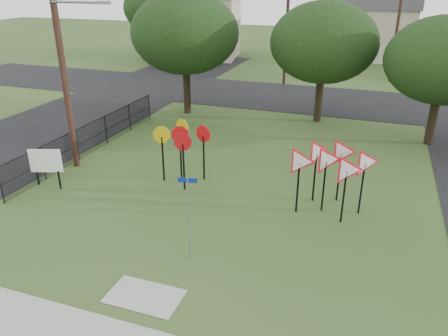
{
  "coord_description": "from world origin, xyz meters",
  "views": [
    {
      "loc": [
        5.14,
        -10.49,
        7.84
      ],
      "look_at": [
        0.35,
        3.0,
        1.6
      ],
      "focal_mm": 35.0,
      "sensor_mm": 36.0,
      "label": 1
    }
  ],
  "objects_px": {
    "stop_sign_cluster": "(182,140)",
    "street_name_sign": "(189,213)",
    "info_board": "(46,162)",
    "yield_sign_cluster": "(332,163)"
  },
  "relations": [
    {
      "from": "stop_sign_cluster",
      "to": "street_name_sign",
      "type": "bearing_deg",
      "value": -63.61
    },
    {
      "from": "info_board",
      "to": "yield_sign_cluster",
      "type": "bearing_deg",
      "value": 9.6
    },
    {
      "from": "stop_sign_cluster",
      "to": "yield_sign_cluster",
      "type": "distance_m",
      "value": 6.1
    },
    {
      "from": "yield_sign_cluster",
      "to": "info_board",
      "type": "relative_size",
      "value": 1.94
    },
    {
      "from": "street_name_sign",
      "to": "info_board",
      "type": "distance_m",
      "value": 7.87
    },
    {
      "from": "street_name_sign",
      "to": "info_board",
      "type": "xyz_separation_m",
      "value": [
        -7.41,
        2.6,
        -0.47
      ]
    },
    {
      "from": "stop_sign_cluster",
      "to": "info_board",
      "type": "xyz_separation_m",
      "value": [
        -4.9,
        -2.45,
        -0.71
      ]
    },
    {
      "from": "info_board",
      "to": "stop_sign_cluster",
      "type": "bearing_deg",
      "value": 26.5
    },
    {
      "from": "street_name_sign",
      "to": "yield_sign_cluster",
      "type": "xyz_separation_m",
      "value": [
        3.57,
        4.46,
        0.32
      ]
    },
    {
      "from": "street_name_sign",
      "to": "stop_sign_cluster",
      "type": "height_order",
      "value": "street_name_sign"
    }
  ]
}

